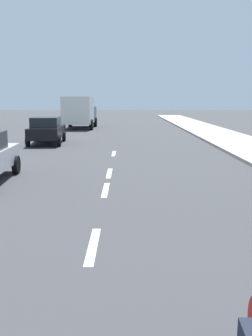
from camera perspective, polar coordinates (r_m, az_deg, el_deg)
The scene contains 8 objects.
ground_plane at distance 19.37m, azimuth -1.54°, elevation 2.42°, with size 160.00×160.00×0.00m, color #38383A.
sidewalk_strip at distance 22.35m, azimuth 17.57°, elevation 3.16°, with size 3.60×80.00×0.14m, color #9E998E.
lane_stripe_2 at distance 7.08m, azimuth -4.68°, elevation -11.29°, with size 0.16×1.80×0.01m, color white.
lane_stripe_3 at distance 11.19m, azimuth -2.82°, elevation -3.23°, with size 0.16×1.80×0.01m, color white.
lane_stripe_4 at distance 13.69m, azimuth -2.26°, elevation -0.76°, with size 0.16×1.80×0.01m, color white.
lane_stripe_5 at distance 18.67m, azimuth -1.60°, elevation 2.15°, with size 0.16×1.80×0.01m, color white.
parked_car_black at distance 23.16m, azimuth -11.41°, elevation 5.57°, with size 2.10×4.19×1.57m.
delivery_truck at distance 35.19m, azimuth -6.63°, elevation 8.26°, with size 2.74×6.27×2.80m.
Camera 1 is at (0.59, 0.81, 2.58)m, focal length 41.42 mm.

